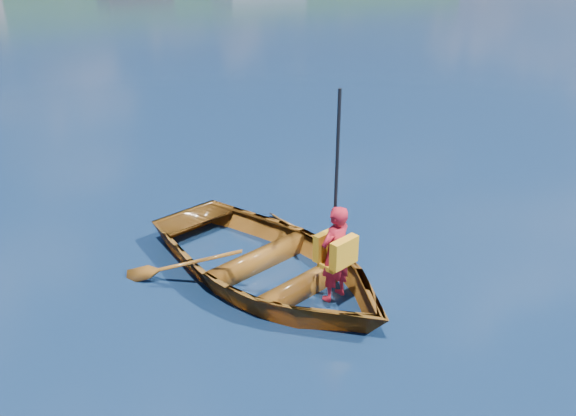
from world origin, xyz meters
name	(u,v)px	position (x,y,z in m)	size (l,w,h in m)	color
ground	(251,291)	(0.00, 0.00, 0.00)	(600.00, 600.00, 0.00)	#152F44
rowboat	(267,263)	(0.29, 0.15, 0.21)	(3.22, 3.94, 0.71)	brown
child_paddler	(335,252)	(0.66, -0.68, 0.65)	(0.44, 0.41, 2.21)	#A71626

